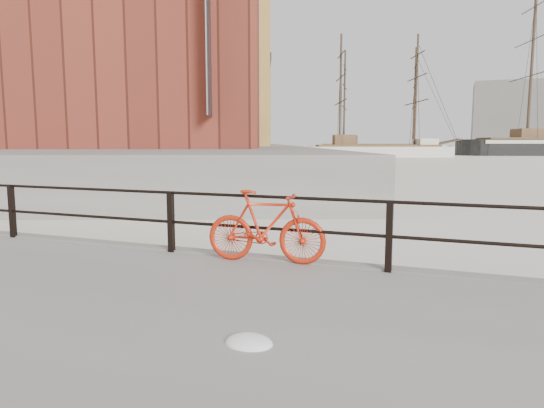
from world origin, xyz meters
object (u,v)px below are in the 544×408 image
Objects in this scene: workboat_far at (215,160)px; schooner_mid at (377,155)px; workboat_near at (153,165)px; schooner_left at (377,157)px; bicycle at (266,227)px.

schooner_mid is at bearing 22.54° from workboat_far.
workboat_far is (-0.68, 14.21, 0.00)m from workboat_near.
schooner_mid is 1.07× the size of schooner_left.
bicycle is 41.80m from workboat_near.
workboat_far is at bearing -121.39° from schooner_mid.
workboat_near is at bearing -131.96° from workboat_far.
schooner_left is at bearing -90.36° from schooner_mid.
schooner_mid reaches higher than workboat_near.
workboat_far reaches higher than bicycle.
workboat_near is 1.25× the size of workboat_far.
schooner_mid is 2.04× the size of workboat_near.
bicycle is at bearing -106.22° from workboat_far.
bicycle is 0.07× the size of schooner_left.
schooner_left is 38.57m from workboat_near.
schooner_left is 2.36× the size of workboat_far.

